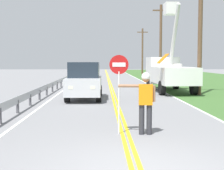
# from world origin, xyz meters

# --- Properties ---
(ground_plane) EXTENTS (160.00, 160.00, 0.00)m
(ground_plane) POSITION_xyz_m (0.00, 0.00, 0.00)
(ground_plane) COLOR gray
(centerline_yellow_left) EXTENTS (0.11, 110.00, 0.01)m
(centerline_yellow_left) POSITION_xyz_m (-0.09, 20.00, 0.01)
(centerline_yellow_left) COLOR yellow
(centerline_yellow_left) RESTS_ON ground
(centerline_yellow_right) EXTENTS (0.11, 110.00, 0.01)m
(centerline_yellow_right) POSITION_xyz_m (0.09, 20.00, 0.01)
(centerline_yellow_right) COLOR yellow
(centerline_yellow_right) RESTS_ON ground
(edge_line_right) EXTENTS (0.12, 110.00, 0.01)m
(edge_line_right) POSITION_xyz_m (3.60, 20.00, 0.01)
(edge_line_right) COLOR silver
(edge_line_right) RESTS_ON ground
(edge_line_left) EXTENTS (0.12, 110.00, 0.01)m
(edge_line_left) POSITION_xyz_m (-3.60, 20.00, 0.01)
(edge_line_left) COLOR silver
(edge_line_left) RESTS_ON ground
(flagger_worker) EXTENTS (1.08, 0.28, 1.83)m
(flagger_worker) POSITION_xyz_m (0.58, 2.98, 1.05)
(flagger_worker) COLOR #2D2D33
(flagger_worker) RESTS_ON ground
(stop_sign_paddle) EXTENTS (0.56, 0.04, 2.33)m
(stop_sign_paddle) POSITION_xyz_m (-0.19, 3.05, 1.71)
(stop_sign_paddle) COLOR silver
(stop_sign_paddle) RESTS_ON ground
(utility_bucket_truck) EXTENTS (2.67, 6.89, 6.16)m
(utility_bucket_truck) POSITION_xyz_m (4.02, 16.42, 1.44)
(utility_bucket_truck) COLOR white
(utility_bucket_truck) RESTS_ON ground
(oncoming_suv_nearest) EXTENTS (1.94, 4.62, 2.10)m
(oncoming_suv_nearest) POSITION_xyz_m (-1.70, 11.83, 1.06)
(oncoming_suv_nearest) COLOR silver
(oncoming_suv_nearest) RESTS_ON ground
(utility_pole_near) EXTENTS (1.80, 0.28, 8.56)m
(utility_pole_near) POSITION_xyz_m (5.49, 13.96, 4.46)
(utility_pole_near) COLOR brown
(utility_pole_near) RESTS_ON ground
(utility_pole_mid) EXTENTS (1.80, 0.28, 8.24)m
(utility_pole_mid) POSITION_xyz_m (5.62, 28.51, 4.30)
(utility_pole_mid) COLOR brown
(utility_pole_mid) RESTS_ON ground
(utility_pole_far) EXTENTS (1.80, 0.28, 7.64)m
(utility_pole_far) POSITION_xyz_m (6.00, 47.69, 4.00)
(utility_pole_far) COLOR brown
(utility_pole_far) RESTS_ON ground
(guardrail_left_shoulder) EXTENTS (0.10, 32.00, 0.71)m
(guardrail_left_shoulder) POSITION_xyz_m (-4.20, 14.98, 0.52)
(guardrail_left_shoulder) COLOR #9EA0A3
(guardrail_left_shoulder) RESTS_ON ground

